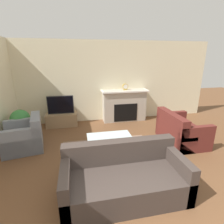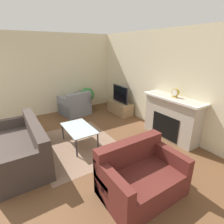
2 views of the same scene
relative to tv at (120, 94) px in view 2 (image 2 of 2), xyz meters
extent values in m
cube|color=beige|center=(1.19, 0.34, 0.64)|extent=(8.14, 0.06, 2.70)
cube|color=beige|center=(-1.41, -2.11, 0.64)|extent=(0.06, 7.84, 2.70)
cube|color=#896B56|center=(1.20, -2.12, -0.71)|extent=(2.21, 1.80, 0.00)
cube|color=#B2A899|center=(2.13, 0.11, -0.17)|extent=(1.48, 0.42, 1.09)
cube|color=black|center=(2.13, -0.11, -0.37)|extent=(0.81, 0.01, 0.61)
cube|color=white|center=(2.13, 0.08, 0.35)|extent=(1.60, 0.48, 0.05)
cube|color=#997A56|center=(0.00, 0.00, -0.50)|extent=(0.98, 0.46, 0.42)
cube|color=#232328|center=(0.00, 0.00, 0.00)|extent=(0.81, 0.05, 0.58)
cube|color=black|center=(0.00, -0.02, 0.00)|extent=(0.77, 0.01, 0.54)
cube|color=#3D332D|center=(1.19, -3.36, -0.50)|extent=(1.94, 0.92, 0.42)
cube|color=#3D332D|center=(1.19, -3.00, -0.09)|extent=(1.94, 0.20, 0.40)
cube|color=#3D332D|center=(0.29, -3.36, -0.38)|extent=(0.14, 0.92, 0.66)
cube|color=#3D332D|center=(2.09, -3.36, -0.38)|extent=(0.14, 0.92, 0.66)
cube|color=#5B231E|center=(3.19, -1.81, -0.50)|extent=(0.88, 1.27, 0.42)
cube|color=#5B231E|center=(2.85, -1.81, -0.09)|extent=(0.20, 1.27, 0.40)
cube|color=#5B231E|center=(3.19, -2.38, -0.38)|extent=(0.88, 0.14, 0.66)
cube|color=#5B231E|center=(3.19, -1.25, -0.38)|extent=(0.88, 0.14, 0.66)
cube|color=gray|center=(-0.82, -1.38, -0.50)|extent=(1.00, 1.00, 0.42)
cube|color=gray|center=(-0.49, -1.32, -0.09)|extent=(0.35, 0.89, 0.40)
cube|color=gray|center=(-0.88, -1.03, -0.38)|extent=(0.88, 0.29, 0.66)
cube|color=gray|center=(-0.76, -1.74, -0.38)|extent=(0.88, 0.29, 0.66)
cylinder|color=#333338|center=(0.74, -2.31, -0.50)|extent=(0.04, 0.04, 0.42)
cylinder|color=#333338|center=(1.66, -2.31, -0.50)|extent=(0.04, 0.04, 0.42)
cylinder|color=#333338|center=(0.74, -1.79, -0.50)|extent=(0.04, 0.04, 0.42)
cylinder|color=#333338|center=(1.66, -1.79, -0.50)|extent=(0.04, 0.04, 0.42)
cube|color=silver|center=(1.20, -2.05, -0.28)|extent=(1.01, 0.60, 0.02)
cylinder|color=#AD704C|center=(-1.00, -0.79, -0.60)|extent=(0.25, 0.25, 0.22)
cylinder|color=#4C3823|center=(-1.00, -0.79, -0.41)|extent=(0.03, 0.03, 0.15)
sphere|color=#387F3D|center=(-1.00, -0.79, -0.13)|extent=(0.51, 0.51, 0.51)
cube|color=#B79338|center=(2.16, 0.11, 0.39)|extent=(0.13, 0.07, 0.03)
cylinder|color=#B79338|center=(2.16, 0.11, 0.50)|extent=(0.19, 0.07, 0.19)
cylinder|color=white|center=(2.16, 0.07, 0.50)|extent=(0.15, 0.00, 0.15)
camera|label=1|loc=(0.53, -5.59, 1.46)|focal=28.00mm
camera|label=2|loc=(4.80, -3.41, 1.54)|focal=28.00mm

